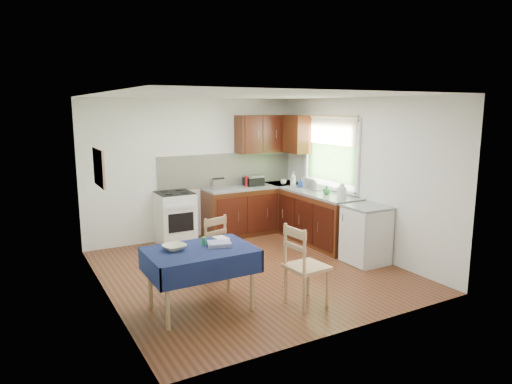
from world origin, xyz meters
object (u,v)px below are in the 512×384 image
sandwich_press (253,180)px  dish_rack (309,188)px  chair_near (303,263)px  toaster (218,184)px  dining_table (200,258)px  chair_far (210,246)px  kettle (342,192)px

sandwich_press → dish_rack: bearing=-73.1°
chair_near → dish_rack: bearing=-41.2°
toaster → sandwich_press: size_ratio=0.83×
dining_table → sandwich_press: (2.18, 2.68, 0.36)m
toaster → dish_rack: bearing=-41.6°
chair_far → dish_rack: bearing=-172.0°
chair_near → sandwich_press: size_ratio=3.04×
toaster → dish_rack: 1.62m
chair_near → toaster: size_ratio=3.69×
dining_table → kettle: bearing=25.7°
dish_rack → kettle: (-0.02, -0.91, 0.09)m
dining_table → sandwich_press: size_ratio=3.74×
dish_rack → dining_table: bearing=-169.1°
dining_table → sandwich_press: bearing=59.3°
dining_table → dish_rack: 3.34m
dining_table → chair_far: (0.47, 0.81, -0.15)m
dining_table → sandwich_press: 3.47m
chair_near → toaster: bearing=-10.4°
chair_far → dish_rack: dish_rack is taller
chair_far → chair_near: bearing=101.3°
dining_table → dish_rack: size_ratio=2.69×
dining_table → chair_far: bearing=68.2°
dish_rack → kettle: kettle is taller
sandwich_press → dish_rack: 1.10m
dining_table → sandwich_press: sandwich_press is taller
dining_table → dish_rack: dish_rack is taller
chair_far → sandwich_press: bearing=-147.0°
chair_far → chair_near: (0.63, -1.31, 0.04)m
dining_table → chair_near: bearing=-15.8°
dining_table → toaster: (1.44, 2.64, 0.36)m
chair_far → toaster: 2.13m
chair_far → toaster: (0.97, 1.83, 0.51)m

